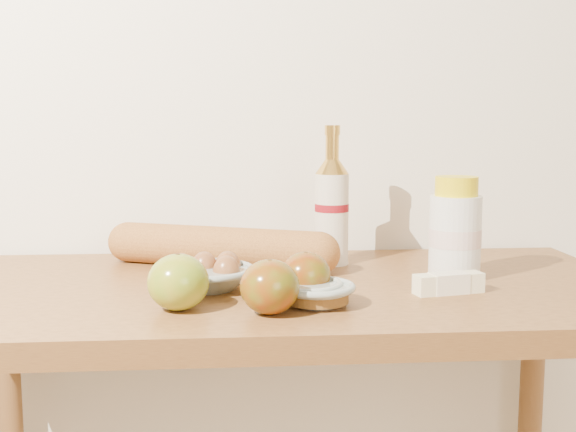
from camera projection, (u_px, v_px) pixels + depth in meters
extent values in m
cube|color=white|center=(275.00, 60.00, 1.50)|extent=(3.50, 0.02, 2.60)
cube|color=brown|center=(287.00, 295.00, 1.23)|extent=(1.20, 0.60, 0.04)
cylinder|color=beige|center=(332.00, 219.00, 1.38)|extent=(0.08, 0.08, 0.17)
cylinder|color=maroon|center=(332.00, 207.00, 1.38)|extent=(0.09, 0.09, 0.01)
cone|color=gold|center=(332.00, 167.00, 1.37)|extent=(0.08, 0.08, 0.03)
cylinder|color=gold|center=(332.00, 147.00, 1.36)|extent=(0.03, 0.03, 0.05)
cylinder|color=gold|center=(332.00, 130.00, 1.36)|extent=(0.04, 0.04, 0.02)
cylinder|color=white|center=(455.00, 237.00, 1.26)|extent=(0.12, 0.12, 0.15)
cylinder|color=beige|center=(455.00, 237.00, 1.26)|extent=(0.12, 0.12, 0.03)
cylinder|color=yellow|center=(457.00, 186.00, 1.25)|extent=(0.10, 0.10, 0.03)
torus|color=gray|center=(207.00, 270.00, 1.19)|extent=(0.19, 0.19, 0.01)
ellipsoid|color=brown|center=(189.00, 275.00, 1.16)|extent=(0.05, 0.05, 0.06)
ellipsoid|color=brown|center=(226.00, 273.00, 1.18)|extent=(0.05, 0.05, 0.06)
ellipsoid|color=brown|center=(204.00, 268.00, 1.22)|extent=(0.05, 0.05, 0.06)
ellipsoid|color=brown|center=(181.00, 270.00, 1.20)|extent=(0.05, 0.05, 0.06)
ellipsoid|color=brown|center=(228.00, 268.00, 1.22)|extent=(0.05, 0.05, 0.06)
cylinder|color=#B67537|center=(219.00, 247.00, 1.35)|extent=(0.39, 0.22, 0.08)
sphere|color=#B67537|center=(128.00, 242.00, 1.41)|extent=(0.10, 0.10, 0.08)
sphere|color=#B67537|center=(319.00, 253.00, 1.29)|extent=(0.10, 0.10, 0.08)
ellipsoid|color=olive|center=(178.00, 282.00, 1.05)|extent=(0.10, 0.10, 0.08)
cylinder|color=#4F311A|center=(178.00, 258.00, 1.05)|extent=(0.01, 0.01, 0.01)
ellipsoid|color=maroon|center=(270.00, 287.00, 1.03)|extent=(0.11, 0.11, 0.08)
cylinder|color=#4E381A|center=(270.00, 264.00, 1.03)|extent=(0.01, 0.01, 0.01)
ellipsoid|color=#900A07|center=(306.00, 275.00, 1.13)|extent=(0.10, 0.10, 0.07)
cylinder|color=#4E341A|center=(306.00, 255.00, 1.12)|extent=(0.01, 0.01, 0.01)
torus|color=#8D9A96|center=(317.00, 287.00, 1.08)|extent=(0.14, 0.14, 0.01)
cylinder|color=brown|center=(317.00, 295.00, 1.08)|extent=(0.12, 0.12, 0.02)
torus|color=#96A49F|center=(305.00, 284.00, 1.10)|extent=(0.15, 0.15, 0.01)
cylinder|color=brown|center=(305.00, 292.00, 1.10)|extent=(0.12, 0.12, 0.02)
cube|color=#F2EABB|center=(449.00, 283.00, 1.16)|extent=(0.12, 0.06, 0.03)
cube|color=#EFE5CB|center=(449.00, 283.00, 1.16)|extent=(0.07, 0.05, 0.03)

